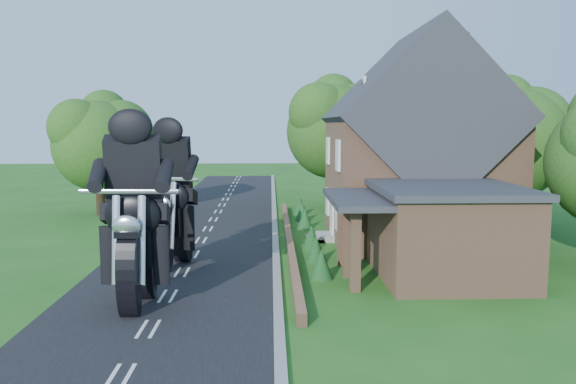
{
  "coord_description": "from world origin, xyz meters",
  "views": [
    {
      "loc": [
        3.43,
        -21.18,
        5.71
      ],
      "look_at": [
        4.17,
        2.62,
        2.8
      ],
      "focal_mm": 35.0,
      "sensor_mm": 36.0,
      "label": 1
    }
  ],
  "objects_px": {
    "house": "(415,152)",
    "annex": "(443,230)",
    "motorcycle_lead": "(137,279)",
    "garden_wall": "(289,240)",
    "motorcycle_follow": "(173,245)"
  },
  "relations": [
    {
      "from": "house",
      "to": "annex",
      "type": "distance_m",
      "value": 7.3
    },
    {
      "from": "garden_wall",
      "to": "annex",
      "type": "relative_size",
      "value": 3.12
    },
    {
      "from": "garden_wall",
      "to": "annex",
      "type": "xyz_separation_m",
      "value": [
        5.57,
        -5.8,
        1.57
      ]
    },
    {
      "from": "house",
      "to": "annex",
      "type": "bearing_deg",
      "value": -95.24
    },
    {
      "from": "garden_wall",
      "to": "motorcycle_lead",
      "type": "height_order",
      "value": "motorcycle_lead"
    },
    {
      "from": "motorcycle_lead",
      "to": "motorcycle_follow",
      "type": "height_order",
      "value": "motorcycle_lead"
    },
    {
      "from": "annex",
      "to": "motorcycle_follow",
      "type": "bearing_deg",
      "value": 171.05
    },
    {
      "from": "annex",
      "to": "motorcycle_follow",
      "type": "xyz_separation_m",
      "value": [
        -10.33,
        1.63,
        -0.88
      ]
    },
    {
      "from": "garden_wall",
      "to": "annex",
      "type": "bearing_deg",
      "value": -46.16
    },
    {
      "from": "annex",
      "to": "motorcycle_lead",
      "type": "bearing_deg",
      "value": -162.42
    },
    {
      "from": "annex",
      "to": "motorcycle_lead",
      "type": "distance_m",
      "value": 11.13
    },
    {
      "from": "garden_wall",
      "to": "house",
      "type": "xyz_separation_m",
      "value": [
        6.19,
        1.0,
        4.14
      ]
    },
    {
      "from": "motorcycle_lead",
      "to": "garden_wall",
      "type": "bearing_deg",
      "value": -116.22
    },
    {
      "from": "annex",
      "to": "motorcycle_lead",
      "type": "xyz_separation_m",
      "value": [
        -10.58,
        -3.35,
        -0.85
      ]
    },
    {
      "from": "house",
      "to": "annex",
      "type": "relative_size",
      "value": 1.45
    }
  ]
}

